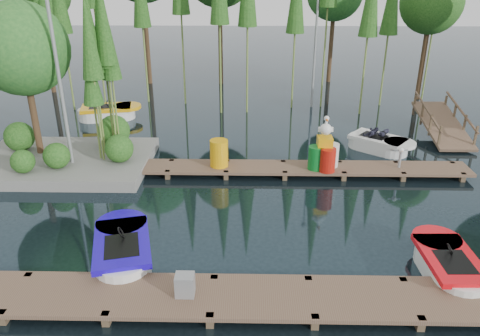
{
  "coord_description": "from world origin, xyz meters",
  "views": [
    {
      "loc": [
        0.78,
        -12.63,
        6.88
      ],
      "look_at": [
        0.5,
        0.5,
        1.1
      ],
      "focal_mm": 35.0,
      "sensor_mm": 36.0,
      "label": 1
    }
  ],
  "objects_px": {
    "yellow_barrel": "(219,153)",
    "island": "(46,79)",
    "drum_cluster": "(325,154)",
    "boat_yellow_far": "(108,112)",
    "boat_blue": "(123,251)",
    "boat_red": "(448,266)",
    "utility_cabinet": "(185,285)"
  },
  "relations": [
    {
      "from": "boat_yellow_far",
      "to": "drum_cluster",
      "type": "xyz_separation_m",
      "value": [
        9.39,
        -6.4,
        0.54
      ]
    },
    {
      "from": "boat_blue",
      "to": "drum_cluster",
      "type": "distance_m",
      "value": 7.77
    },
    {
      "from": "boat_red",
      "to": "island",
      "type": "bearing_deg",
      "value": 149.71
    },
    {
      "from": "boat_red",
      "to": "utility_cabinet",
      "type": "relative_size",
      "value": 5.37
    },
    {
      "from": "island",
      "to": "drum_cluster",
      "type": "height_order",
      "value": "island"
    },
    {
      "from": "island",
      "to": "boat_blue",
      "type": "height_order",
      "value": "island"
    },
    {
      "from": "yellow_barrel",
      "to": "utility_cabinet",
      "type": "bearing_deg",
      "value": -92.47
    },
    {
      "from": "boat_yellow_far",
      "to": "drum_cluster",
      "type": "bearing_deg",
      "value": -26.03
    },
    {
      "from": "utility_cabinet",
      "to": "yellow_barrel",
      "type": "xyz_separation_m",
      "value": [
        0.3,
        7.0,
        0.23
      ]
    },
    {
      "from": "drum_cluster",
      "to": "boat_blue",
      "type": "bearing_deg",
      "value": -137.85
    },
    {
      "from": "utility_cabinet",
      "to": "drum_cluster",
      "type": "distance_m",
      "value": 7.92
    },
    {
      "from": "boat_blue",
      "to": "drum_cluster",
      "type": "relative_size",
      "value": 1.68
    },
    {
      "from": "boat_blue",
      "to": "boat_red",
      "type": "relative_size",
      "value": 1.19
    },
    {
      "from": "boat_red",
      "to": "boat_blue",
      "type": "bearing_deg",
      "value": 175.61
    },
    {
      "from": "boat_yellow_far",
      "to": "utility_cabinet",
      "type": "bearing_deg",
      "value": -59.49
    },
    {
      "from": "drum_cluster",
      "to": "island",
      "type": "bearing_deg",
      "value": 174.45
    },
    {
      "from": "boat_blue",
      "to": "yellow_barrel",
      "type": "xyz_separation_m",
      "value": [
        2.08,
        5.35,
        0.49
      ]
    },
    {
      "from": "boat_yellow_far",
      "to": "boat_blue",
      "type": "bearing_deg",
      "value": -64.32
    },
    {
      "from": "boat_yellow_far",
      "to": "island",
      "type": "bearing_deg",
      "value": -84.86
    },
    {
      "from": "island",
      "to": "boat_red",
      "type": "distance_m",
      "value": 13.86
    },
    {
      "from": "boat_blue",
      "to": "drum_cluster",
      "type": "height_order",
      "value": "drum_cluster"
    },
    {
      "from": "island",
      "to": "utility_cabinet",
      "type": "distance_m",
      "value": 10.02
    },
    {
      "from": "boat_blue",
      "to": "utility_cabinet",
      "type": "distance_m",
      "value": 2.44
    },
    {
      "from": "boat_blue",
      "to": "yellow_barrel",
      "type": "bearing_deg",
      "value": 54.09
    },
    {
      "from": "boat_yellow_far",
      "to": "yellow_barrel",
      "type": "xyz_separation_m",
      "value": [
        5.73,
        -6.25,
        0.47
      ]
    },
    {
      "from": "island",
      "to": "drum_cluster",
      "type": "relative_size",
      "value": 3.56
    },
    {
      "from": "yellow_barrel",
      "to": "island",
      "type": "bearing_deg",
      "value": 172.52
    },
    {
      "from": "drum_cluster",
      "to": "yellow_barrel",
      "type": "bearing_deg",
      "value": 177.65
    },
    {
      "from": "boat_blue",
      "to": "boat_red",
      "type": "bearing_deg",
      "value": -17.78
    },
    {
      "from": "utility_cabinet",
      "to": "drum_cluster",
      "type": "height_order",
      "value": "drum_cluster"
    },
    {
      "from": "boat_blue",
      "to": "boat_red",
      "type": "height_order",
      "value": "boat_blue"
    },
    {
      "from": "boat_red",
      "to": "drum_cluster",
      "type": "xyz_separation_m",
      "value": [
        -2.16,
        5.63,
        0.6
      ]
    }
  ]
}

